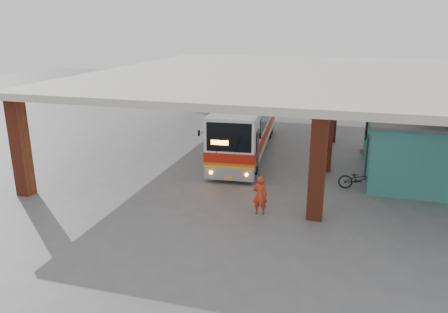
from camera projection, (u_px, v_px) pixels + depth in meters
name	position (u px, v px, depth m)	size (l,w,h in m)	color
ground	(255.00, 184.00, 20.55)	(90.00, 90.00, 0.00)	#515154
brick_columns	(300.00, 119.00, 24.13)	(20.10, 21.60, 4.35)	maroon
canopy_roof	(289.00, 73.00, 25.07)	(21.00, 23.00, 0.30)	beige
shop_building	(420.00, 142.00, 21.78)	(5.20, 8.20, 3.11)	teal
coach_bus	(247.00, 124.00, 25.32)	(3.34, 11.54, 3.32)	silver
motorcycle	(360.00, 179.00, 19.75)	(0.66, 1.90, 1.00)	black
pedestrian	(260.00, 195.00, 17.16)	(0.58, 0.38, 1.58)	red
red_chair	(366.00, 148.00, 25.25)	(0.47, 0.47, 0.72)	red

